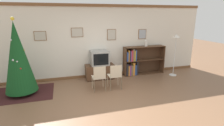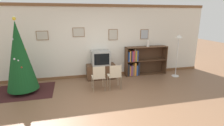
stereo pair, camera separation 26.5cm
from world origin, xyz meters
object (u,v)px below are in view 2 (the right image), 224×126
Objects in this scene: tv_console at (101,71)px; standing_lamp at (178,45)px; folding_chair_left at (99,76)px; folding_chair_right at (115,75)px; bookshelf at (139,62)px; television at (101,58)px; christmas_tree at (19,57)px; vase at (148,44)px.

tv_console is 3.07m from standing_lamp.
folding_chair_left is 0.51× the size of standing_lamp.
folding_chair_right reaches higher than tv_console.
folding_chair_right is at bearing -137.41° from bookshelf.
television is (-0.00, -0.00, 0.53)m from tv_console.
christmas_tree reaches higher than folding_chair_left.
standing_lamp reaches higher than television.
folding_chair_right is (2.80, -0.45, -0.66)m from christmas_tree.
vase is at bearing 9.05° from christmas_tree.
folding_chair_left is at bearing -151.66° from vase.
television is at bearing -177.75° from vase.
christmas_tree reaches higher than tv_console.
christmas_tree is at bearing -178.00° from standing_lamp.
television is 0.39× the size of bookshelf.
folding_chair_left is at bearing -146.88° from bookshelf.
bookshelf is at bearing 3.04° from television.
folding_chair_right is 2.15m from vase.
vase is at bearing -1.08° from bookshelf.
television is 1.16m from folding_chair_left.
bookshelf is at bearing 2.94° from tv_console.
christmas_tree is 3.41× the size of television.
tv_console is 1.29× the size of folding_chair_left.
television reaches higher than folding_chair_right.
standing_lamp is (5.41, 0.19, 0.12)m from christmas_tree.
christmas_tree is 2.64m from television.
standing_lamp is (3.13, 0.64, 0.77)m from folding_chair_left.
vase reaches higher than television.
bookshelf is 1.61m from standing_lamp.
christmas_tree is 4.18m from bookshelf.
folding_chair_right is (0.26, -1.09, 0.20)m from tv_console.
christmas_tree is at bearing -170.95° from vase.
christmas_tree reaches higher than standing_lamp.
folding_chair_left is at bearing -103.45° from television.
standing_lamp is at bearing 13.85° from folding_chair_right.
folding_chair_right is (0.26, -1.09, -0.33)m from television.
television is 2.86× the size of vase.
bookshelf is 0.81m from vase.
folding_chair_right is 2.80m from standing_lamp.
christmas_tree is at bearing -166.03° from television.
folding_chair_right is at bearing -76.55° from television.
folding_chair_right is at bearing -76.58° from tv_console.
vase reaches higher than bookshelf.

